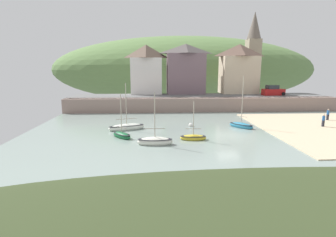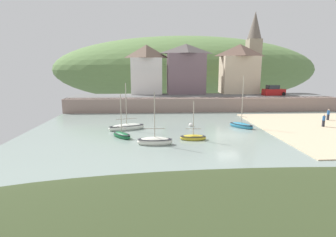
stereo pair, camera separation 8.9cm
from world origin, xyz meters
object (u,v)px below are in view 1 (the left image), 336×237
(person_near_water, at_px, (323,120))
(mooring_buoy, at_px, (191,125))
(rowboat_small_beached, at_px, (193,137))
(church_with_spire, at_px, (253,51))
(sailboat_tall_mast, at_px, (127,127))
(motorboat_with_cabin, at_px, (122,135))
(waterfront_building_left, at_px, (146,69))
(waterfront_building_centre, at_px, (186,69))
(parked_car_near_slipway, at_px, (273,91))
(waterfront_building_right, at_px, (239,69))
(person_on_slipway, at_px, (328,114))
(fishing_boat_green, at_px, (241,125))
(sailboat_nearest_shore, at_px, (155,141))

(person_near_water, bearing_deg, mooring_buoy, 175.37)
(rowboat_small_beached, bearing_deg, church_with_spire, 63.47)
(sailboat_tall_mast, bearing_deg, person_near_water, -19.85)
(mooring_buoy, bearing_deg, motorboat_with_cabin, -148.75)
(mooring_buoy, bearing_deg, waterfront_building_left, 106.75)
(mooring_buoy, bearing_deg, sailboat_tall_mast, -170.88)
(waterfront_building_centre, distance_m, parked_car_near_slipway, 17.52)
(waterfront_building_right, xyz_separation_m, sailboat_tall_mast, (-20.96, -21.89, -7.12))
(rowboat_small_beached, relative_size, sailboat_tall_mast, 0.71)
(waterfront_building_left, relative_size, person_near_water, 5.97)
(waterfront_building_right, relative_size, parked_car_near_slipway, 2.33)
(waterfront_building_centre, relative_size, parked_car_near_slipway, 2.33)
(person_on_slipway, xyz_separation_m, person_near_water, (-3.43, -4.23, 0.00))
(fishing_boat_green, relative_size, mooring_buoy, 11.34)
(sailboat_nearest_shore, distance_m, motorboat_with_cabin, 4.68)
(waterfront_building_centre, distance_m, fishing_boat_green, 23.14)
(waterfront_building_left, relative_size, motorboat_with_cabin, 1.92)
(waterfront_building_left, relative_size, waterfront_building_right, 0.98)
(rowboat_small_beached, relative_size, fishing_boat_green, 0.63)
(rowboat_small_beached, bearing_deg, waterfront_building_left, 104.62)
(sailboat_tall_mast, relative_size, person_on_slipway, 3.71)
(church_with_spire, bearing_deg, waterfront_building_centre, -165.26)
(sailboat_tall_mast, bearing_deg, parked_car_near_slipway, 13.66)
(waterfront_building_centre, height_order, person_on_slipway, waterfront_building_centre)
(person_near_water, bearing_deg, waterfront_building_right, 101.30)
(waterfront_building_centre, relative_size, person_near_water, 6.10)
(waterfront_building_right, distance_m, sailboat_nearest_shore, 34.27)
(fishing_boat_green, distance_m, mooring_buoy, 6.48)
(motorboat_with_cabin, relative_size, fishing_boat_green, 0.74)
(waterfront_building_left, xyz_separation_m, mooring_buoy, (6.19, -20.57, -7.16))
(waterfront_building_left, distance_m, motorboat_with_cabin, 26.74)
(church_with_spire, xyz_separation_m, person_near_water, (0.14, -25.95, -10.17))
(waterfront_building_right, bearing_deg, waterfront_building_left, -180.00)
(waterfront_building_left, distance_m, waterfront_building_centre, 7.94)
(waterfront_building_centre, bearing_deg, person_near_water, -55.04)
(motorboat_with_cabin, bearing_deg, mooring_buoy, 80.70)
(church_with_spire, height_order, person_on_slipway, church_with_spire)
(waterfront_building_right, height_order, church_with_spire, church_with_spire)
(rowboat_small_beached, distance_m, mooring_buoy, 6.49)
(sailboat_nearest_shore, xyz_separation_m, fishing_boat_green, (11.20, 7.08, -0.02))
(church_with_spire, xyz_separation_m, mooring_buoy, (-16.95, -24.57, -10.97))
(motorboat_with_cabin, bearing_deg, waterfront_building_right, 99.99)
(rowboat_small_beached, distance_m, sailboat_nearest_shore, 4.42)
(waterfront_building_centre, bearing_deg, church_with_spire, 14.74)
(sailboat_tall_mast, relative_size, parked_car_near_slipway, 1.42)
(sailboat_nearest_shore, relative_size, fishing_boat_green, 0.81)
(motorboat_with_cabin, xyz_separation_m, fishing_boat_green, (14.85, 4.17, 0.03))
(sailboat_nearest_shore, xyz_separation_m, person_near_water, (21.88, 6.65, 0.66))
(parked_car_near_slipway, height_order, person_near_water, parked_car_near_slipway)
(fishing_boat_green, relative_size, person_on_slipway, 4.19)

